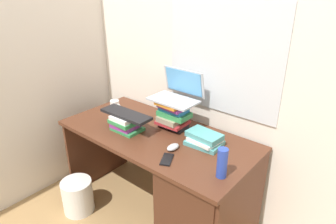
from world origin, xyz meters
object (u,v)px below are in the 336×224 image
at_px(book_stack_tall, 173,114).
at_px(book_stack_keyboard_riser, 126,123).
at_px(water_bottle, 222,163).
at_px(wastebasket, 78,196).
at_px(laptop, 178,92).
at_px(computer_mouse, 173,147).
at_px(desk, 194,192).
at_px(book_stack_side, 204,139).
at_px(keyboard, 126,114).
at_px(cell_phone, 167,159).
at_px(mug, 115,106).

xyz_separation_m(book_stack_tall, book_stack_keyboard_riser, (-0.26, -0.25, -0.05)).
distance_m(water_bottle, wastebasket, 1.37).
relative_size(laptop, computer_mouse, 3.45).
xyz_separation_m(desk, water_bottle, (0.26, -0.12, 0.42)).
distance_m(book_stack_side, water_bottle, 0.37).
distance_m(book_stack_side, laptop, 0.42).
height_order(book_stack_keyboard_riser, keyboard, keyboard).
bearing_deg(computer_mouse, cell_phone, -67.32).
distance_m(book_stack_tall, book_stack_side, 0.34).
height_order(book_stack_side, computer_mouse, book_stack_side).
relative_size(desk, cell_phone, 11.05).
bearing_deg(water_bottle, wastebasket, -166.71).
height_order(book_stack_tall, laptop, laptop).
relative_size(book_stack_side, keyboard, 0.60).
height_order(book_stack_tall, water_bottle, book_stack_tall).
bearing_deg(cell_phone, laptop, 93.38).
distance_m(book_stack_side, cell_phone, 0.33).
height_order(desk, computer_mouse, computer_mouse).
relative_size(book_stack_side, water_bottle, 1.36).
distance_m(book_stack_side, keyboard, 0.62).
bearing_deg(desk, book_stack_keyboard_riser, -173.00).
height_order(desk, water_bottle, water_bottle).
relative_size(keyboard, wastebasket, 1.47).
xyz_separation_m(water_bottle, cell_phone, (-0.35, -0.07, -0.09)).
bearing_deg(computer_mouse, mug, 167.54).
height_order(book_stack_side, keyboard, keyboard).
bearing_deg(book_stack_keyboard_riser, keyboard, 10.81).
height_order(book_stack_side, mug, mug).
height_order(desk, cell_phone, cell_phone).
distance_m(laptop, keyboard, 0.42).
height_order(computer_mouse, water_bottle, water_bottle).
relative_size(desk, book_stack_tall, 6.06).
distance_m(keyboard, wastebasket, 0.84).
bearing_deg(laptop, cell_phone, -59.35).
relative_size(keyboard, mug, 3.60).
relative_size(book_stack_keyboard_riser, computer_mouse, 2.22).
relative_size(book_stack_tall, book_stack_keyboard_riser, 1.07).
bearing_deg(mug, laptop, 12.24).
bearing_deg(cell_phone, book_stack_keyboard_riser, 139.22).
relative_size(book_stack_keyboard_riser, mug, 1.98).
xyz_separation_m(desk, cell_phone, (-0.09, -0.20, 0.34)).
bearing_deg(cell_phone, book_stack_side, 49.37).
bearing_deg(water_bottle, keyboard, 176.58).
distance_m(book_stack_keyboard_riser, book_stack_side, 0.62).
bearing_deg(cell_phone, mug, 133.13).
bearing_deg(wastebasket, computer_mouse, 23.55).
height_order(keyboard, cell_phone, keyboard).
height_order(mug, cell_phone, mug).
relative_size(cell_phone, wastebasket, 0.48).
distance_m(water_bottle, cell_phone, 0.37).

